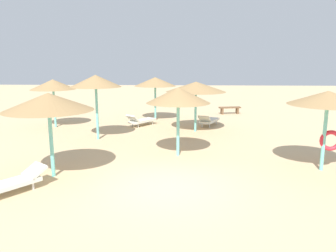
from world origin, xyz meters
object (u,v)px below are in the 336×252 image
object	(u,v)px
lounger_0	(209,120)
lounger_2	(13,182)
parasol_0	(196,87)
bench_1	(72,108)
bench_0	(230,109)
parasol_5	(53,85)
parasol_6	(178,95)
lounger_1	(141,120)
parasol_2	(48,102)
parasol_3	(328,99)
parasol_1	(155,82)
parasol_4	(96,81)

from	to	relation	value
lounger_0	lounger_2	size ratio (longest dim) A/B	1.03
parasol_0	bench_1	bearing A→B (deg)	145.62
parasol_0	bench_0	world-z (taller)	parasol_0
lounger_0	bench_1	bearing A→B (deg)	155.39
parasol_0	parasol_5	bearing A→B (deg)	173.86
parasol_6	lounger_1	size ratio (longest dim) A/B	1.39
parasol_2	parasol_3	xyz separation A→B (m)	(8.79, 0.96, 0.02)
parasol_2	parasol_5	size ratio (longest dim) A/B	1.04
lounger_1	bench_0	distance (m)	7.17
parasol_6	bench_1	distance (m)	12.87
parasol_3	parasol_6	distance (m)	5.09
lounger_2	parasol_1	bearing A→B (deg)	74.96
parasol_0	parasol_1	bearing A→B (deg)	126.56
parasol_1	parasol_2	distance (m)	10.32
parasol_0	lounger_0	size ratio (longest dim) A/B	1.54
bench_0	bench_1	xyz separation A→B (m)	(-11.07, -0.03, 0.00)
parasol_2	parasol_5	xyz separation A→B (m)	(-2.93, 7.71, -0.03)
parasol_1	parasol_6	xyz separation A→B (m)	(1.49, -7.55, -0.03)
lounger_0	parasol_0	bearing A→B (deg)	-118.07
bench_1	lounger_0	bearing A→B (deg)	-24.61
lounger_0	lounger_1	xyz separation A→B (m)	(-3.83, -0.18, 0.00)
parasol_1	parasol_4	size ratio (longest dim) A/B	0.88
parasol_3	lounger_1	world-z (taller)	parasol_3
lounger_1	bench_1	size ratio (longest dim) A/B	1.26
parasol_1	bench_0	world-z (taller)	parasol_1
parasol_5	bench_0	world-z (taller)	parasol_5
lounger_0	lounger_2	world-z (taller)	lounger_0
lounger_1	lounger_2	bearing A→B (deg)	-103.95
parasol_0	lounger_1	xyz separation A→B (m)	(-3.01, 1.36, -2.00)
parasol_0	lounger_0	distance (m)	2.65
lounger_2	lounger_0	bearing A→B (deg)	57.51
parasol_0	parasol_5	xyz separation A→B (m)	(-7.72, 0.83, 0.03)
parasol_1	lounger_2	distance (m)	11.96
parasol_0	parasol_6	size ratio (longest dim) A/B	1.16
parasol_2	lounger_2	xyz separation A→B (m)	(-0.61, -1.34, -2.07)
parasol_3	parasol_5	size ratio (longest dim) A/B	1.01
parasol_1	parasol_5	distance (m)	5.86
parasol_3	lounger_2	size ratio (longest dim) A/B	1.39
parasol_4	parasol_5	world-z (taller)	parasol_4
parasol_3	parasol_5	xyz separation A→B (m)	(-11.73, 6.75, -0.05)
parasol_1	lounger_0	distance (m)	4.10
parasol_6	lounger_2	world-z (taller)	parasol_6
parasol_0	bench_0	xyz separation A→B (m)	(2.61, 5.81, -1.97)
parasol_1	bench_1	world-z (taller)	parasol_1
parasol_4	bench_0	distance (m)	10.85
parasol_0	bench_1	distance (m)	10.43
bench_0	parasol_3	bearing A→B (deg)	-83.22
parasol_4	bench_1	distance (m)	8.92
parasol_2	bench_0	size ratio (longest dim) A/B	1.77
parasol_5	lounger_2	size ratio (longest dim) A/B	1.37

